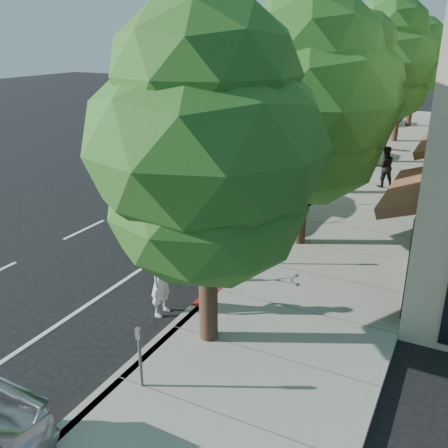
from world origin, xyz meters
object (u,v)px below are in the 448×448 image
Objects in this scene: silver_suv at (232,195)px; dark_sedan at (309,150)px; street_tree_5 at (417,58)px; cyclist at (161,280)px; street_tree_1 at (307,102)px; street_tree_2 at (355,81)px; street_tree_4 at (402,74)px; white_pickup at (312,146)px; bicycle at (194,266)px; street_tree_3 at (385,63)px; street_tree_0 at (206,150)px; dark_suv_far at (363,115)px; pedestrian at (385,167)px.

silver_suv is 9.00m from dark_sedan.
street_tree_5 is 4.19× the size of cyclist.
street_tree_1 is at bearing -17.63° from cyclist.
street_tree_2 reaches higher than street_tree_4.
white_pickup is (-1.48, 16.43, -0.05)m from cyclist.
bicycle is (-0.08, 1.70, -0.38)m from cyclist.
bicycle is 5.43m from silver_suv.
street_tree_3 reaches higher than cyclist.
street_tree_2 is at bearing -59.06° from white_pickup.
street_tree_2 reaches higher than bicycle.
white_pickup is at bearing 89.12° from dark_sedan.
bicycle is 14.30m from dark_sedan.
street_tree_3 reaches higher than street_tree_0.
street_tree_3 is 16.45m from bicycle.
street_tree_2 is 0.89× the size of street_tree_3.
street_tree_3 reaches higher than white_pickup.
bicycle is at bearing -82.77° from dark_sedan.
silver_suv is at bearing 11.02° from cyclist.
street_tree_4 is 6.03m from street_tree_5.
cyclist is 0.31× the size of white_pickup.
street_tree_0 is 1.20× the size of silver_suv.
street_tree_4 is at bearing -26.24° from bicycle.
street_tree_1 reaches higher than street_tree_4.
bicycle is (-1.68, -21.73, -3.62)m from street_tree_4.
dark_suv_far is (-3.02, 29.01, -3.50)m from street_tree_0.
cyclist is 1.74m from bicycle.
cyclist is at bearing -93.11° from street_tree_5.
street_tree_5 is at bearing 84.16° from silver_suv.
street_tree_0 is 4.73m from bicycle.
street_tree_0 is 24.00m from street_tree_4.
silver_suv is at bearing 26.85° from pedestrian.
street_tree_0 is at bearing -83.68° from dark_suv_far.
street_tree_2 reaches higher than street_tree_0.
street_tree_4 is 1.40× the size of dark_suv_far.
street_tree_5 is 14.43m from dark_sedan.
silver_suv is (-3.10, 1.50, -3.69)m from street_tree_1.
street_tree_4 is 3.77× the size of pedestrian.
dark_sedan is at bearing 124.56° from street_tree_2.
dark_suv_far is 2.69× the size of pedestrian.
street_tree_4 is 23.70m from cyclist.
street_tree_0 is at bearing -80.42° from white_pickup.
silver_suv is (-1.42, 5.23, 0.30)m from bicycle.
white_pickup reaches higher than bicycle.
street_tree_0 is at bearing -90.00° from street_tree_1.
cyclist reaches higher than dark_suv_far.
street_tree_1 is 18.00m from street_tree_4.
street_tree_0 is at bearing -90.00° from street_tree_5.
white_pickup is at bearing 91.87° from silver_suv.
cyclist is 16.49m from white_pickup.
silver_suv is (-1.50, 6.93, -0.08)m from cyclist.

